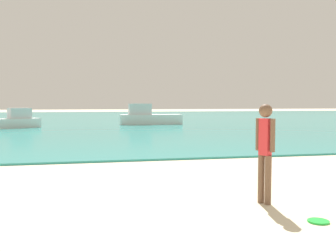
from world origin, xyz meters
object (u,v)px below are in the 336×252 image
boat_far (148,117)px  person_standing (265,147)px  boat_near (11,121)px  frisbee (318,221)px

boat_far → person_standing: bearing=-93.7°
boat_near → boat_far: 9.39m
person_standing → boat_near: bearing=175.7°
person_standing → boat_near: person_standing is taller
boat_near → boat_far: boat_far is taller
person_standing → boat_near: (-7.18, 20.06, -0.42)m
boat_near → boat_far: bearing=167.2°
person_standing → frisbee: person_standing is taller
person_standing → boat_far: 22.49m
person_standing → boat_near: 21.31m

